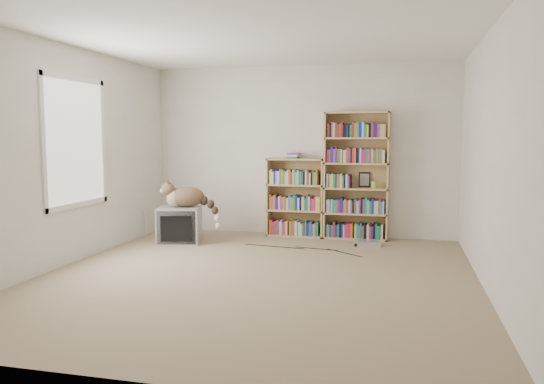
% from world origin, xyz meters
% --- Properties ---
extents(floor, '(4.50, 5.00, 0.01)m').
position_xyz_m(floor, '(0.00, 0.00, 0.00)').
color(floor, gray).
rests_on(floor, ground).
extents(wall_back, '(4.50, 0.02, 2.50)m').
position_xyz_m(wall_back, '(0.00, 2.50, 1.25)').
color(wall_back, silver).
rests_on(wall_back, floor).
extents(wall_front, '(4.50, 0.02, 2.50)m').
position_xyz_m(wall_front, '(0.00, -2.50, 1.25)').
color(wall_front, silver).
rests_on(wall_front, floor).
extents(wall_left, '(0.02, 5.00, 2.50)m').
position_xyz_m(wall_left, '(-2.25, 0.00, 1.25)').
color(wall_left, silver).
rests_on(wall_left, floor).
extents(wall_right, '(0.02, 5.00, 2.50)m').
position_xyz_m(wall_right, '(2.25, 0.00, 1.25)').
color(wall_right, silver).
rests_on(wall_right, floor).
extents(ceiling, '(4.50, 5.00, 0.02)m').
position_xyz_m(ceiling, '(0.00, 0.00, 2.50)').
color(ceiling, white).
rests_on(ceiling, wall_back).
extents(window, '(0.02, 1.22, 1.52)m').
position_xyz_m(window, '(-2.24, 0.20, 1.40)').
color(window, white).
rests_on(window, wall_left).
extents(crt_tv, '(0.67, 0.63, 0.49)m').
position_xyz_m(crt_tv, '(-1.53, 1.50, 0.25)').
color(crt_tv, gray).
rests_on(crt_tv, floor).
extents(cat, '(0.88, 0.57, 0.62)m').
position_xyz_m(cat, '(-1.38, 1.54, 0.60)').
color(cat, '#392417').
rests_on(cat, crt_tv).
extents(bookcase_tall, '(0.91, 0.30, 1.81)m').
position_xyz_m(bookcase_tall, '(0.82, 2.36, 0.86)').
color(bookcase_tall, tan).
rests_on(bookcase_tall, floor).
extents(bookcase_short, '(0.83, 0.30, 1.15)m').
position_xyz_m(bookcase_short, '(-0.05, 2.36, 0.53)').
color(bookcase_short, tan).
rests_on(bookcase_short, floor).
extents(book_stack, '(0.20, 0.25, 0.08)m').
position_xyz_m(book_stack, '(-0.09, 2.35, 1.19)').
color(book_stack, red).
rests_on(book_stack, bookcase_short).
extents(green_mug, '(0.09, 0.09, 0.10)m').
position_xyz_m(green_mug, '(1.08, 2.34, 0.79)').
color(green_mug, '#7FB734').
rests_on(green_mug, bookcase_tall).
extents(framed_print, '(0.16, 0.05, 0.22)m').
position_xyz_m(framed_print, '(0.93, 2.44, 0.85)').
color(framed_print, black).
rests_on(framed_print, bookcase_tall).
extents(dvd_player, '(0.36, 0.30, 0.07)m').
position_xyz_m(dvd_player, '(1.03, 1.85, 0.04)').
color(dvd_player, silver).
rests_on(dvd_player, floor).
extents(wall_outlet, '(0.01, 0.08, 0.13)m').
position_xyz_m(wall_outlet, '(-2.24, 1.84, 0.32)').
color(wall_outlet, silver).
rests_on(wall_outlet, wall_left).
extents(floor_cables, '(1.20, 0.70, 0.01)m').
position_xyz_m(floor_cables, '(0.38, 1.37, 0.00)').
color(floor_cables, black).
rests_on(floor_cables, floor).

